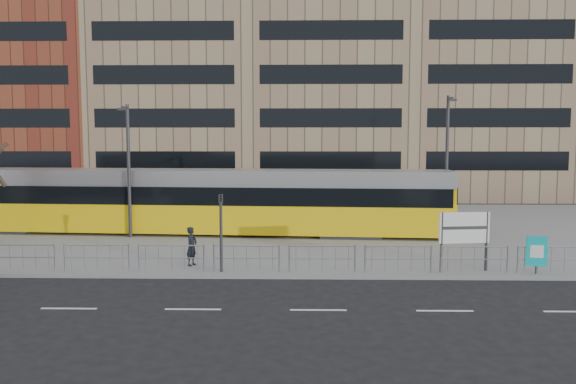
{
  "coord_description": "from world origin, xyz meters",
  "views": [
    {
      "loc": [
        1.39,
        -21.4,
        5.41
      ],
      "look_at": [
        0.83,
        6.0,
        2.83
      ],
      "focal_mm": 35.0,
      "sensor_mm": 36.0,
      "label": 1
    }
  ],
  "objects_px": {
    "tram": "(176,201)",
    "traffic_light_west": "(221,223)",
    "pedestrian": "(192,246)",
    "ad_panel": "(537,252)",
    "lamp_post_east": "(447,158)",
    "lamp_post_west": "(128,165)",
    "station_sign": "(464,230)"
  },
  "relations": [
    {
      "from": "tram",
      "to": "station_sign",
      "type": "distance_m",
      "value": 16.23
    },
    {
      "from": "ad_panel",
      "to": "traffic_light_west",
      "type": "relative_size",
      "value": 0.48
    },
    {
      "from": "ad_panel",
      "to": "lamp_post_west",
      "type": "relative_size",
      "value": 0.21
    },
    {
      "from": "tram",
      "to": "station_sign",
      "type": "bearing_deg",
      "value": -29.75
    },
    {
      "from": "station_sign",
      "to": "lamp_post_east",
      "type": "height_order",
      "value": "lamp_post_east"
    },
    {
      "from": "lamp_post_east",
      "to": "station_sign",
      "type": "bearing_deg",
      "value": -100.32
    },
    {
      "from": "station_sign",
      "to": "pedestrian",
      "type": "height_order",
      "value": "station_sign"
    },
    {
      "from": "pedestrian",
      "to": "traffic_light_west",
      "type": "relative_size",
      "value": 0.52
    },
    {
      "from": "ad_panel",
      "to": "pedestrian",
      "type": "height_order",
      "value": "pedestrian"
    },
    {
      "from": "pedestrian",
      "to": "lamp_post_west",
      "type": "bearing_deg",
      "value": 57.04
    },
    {
      "from": "station_sign",
      "to": "ad_panel",
      "type": "relative_size",
      "value": 1.6
    },
    {
      "from": "lamp_post_west",
      "to": "lamp_post_east",
      "type": "relative_size",
      "value": 0.92
    },
    {
      "from": "tram",
      "to": "lamp_post_west",
      "type": "bearing_deg",
      "value": -140.99
    },
    {
      "from": "tram",
      "to": "ad_panel",
      "type": "xyz_separation_m",
      "value": [
        16.24,
        -9.38,
        -0.93
      ]
    },
    {
      "from": "tram",
      "to": "traffic_light_west",
      "type": "bearing_deg",
      "value": -63.63
    },
    {
      "from": "tram",
      "to": "pedestrian",
      "type": "distance_m",
      "value": 8.59
    },
    {
      "from": "ad_panel",
      "to": "traffic_light_west",
      "type": "height_order",
      "value": "traffic_light_west"
    },
    {
      "from": "pedestrian",
      "to": "lamp_post_east",
      "type": "distance_m",
      "value": 15.86
    },
    {
      "from": "ad_panel",
      "to": "lamp_post_east",
      "type": "height_order",
      "value": "lamp_post_east"
    },
    {
      "from": "ad_panel",
      "to": "lamp_post_west",
      "type": "height_order",
      "value": "lamp_post_west"
    },
    {
      "from": "station_sign",
      "to": "pedestrian",
      "type": "relative_size",
      "value": 1.47
    },
    {
      "from": "lamp_post_west",
      "to": "station_sign",
      "type": "bearing_deg",
      "value": -25.43
    },
    {
      "from": "pedestrian",
      "to": "lamp_post_east",
      "type": "xyz_separation_m",
      "value": [
        12.8,
        8.73,
        3.41
      ]
    },
    {
      "from": "ad_panel",
      "to": "lamp_post_east",
      "type": "relative_size",
      "value": 0.19
    },
    {
      "from": "traffic_light_west",
      "to": "lamp_post_east",
      "type": "xyz_separation_m",
      "value": [
        11.41,
        9.83,
        2.24
      ]
    },
    {
      "from": "station_sign",
      "to": "ad_panel",
      "type": "bearing_deg",
      "value": -15.92
    },
    {
      "from": "lamp_post_east",
      "to": "lamp_post_west",
      "type": "bearing_deg",
      "value": -173.21
    },
    {
      "from": "tram",
      "to": "ad_panel",
      "type": "relative_size",
      "value": 20.49
    },
    {
      "from": "tram",
      "to": "pedestrian",
      "type": "relative_size",
      "value": 18.82
    },
    {
      "from": "tram",
      "to": "ad_panel",
      "type": "distance_m",
      "value": 18.78
    },
    {
      "from": "ad_panel",
      "to": "pedestrian",
      "type": "distance_m",
      "value": 13.84
    },
    {
      "from": "station_sign",
      "to": "ad_panel",
      "type": "height_order",
      "value": "station_sign"
    }
  ]
}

